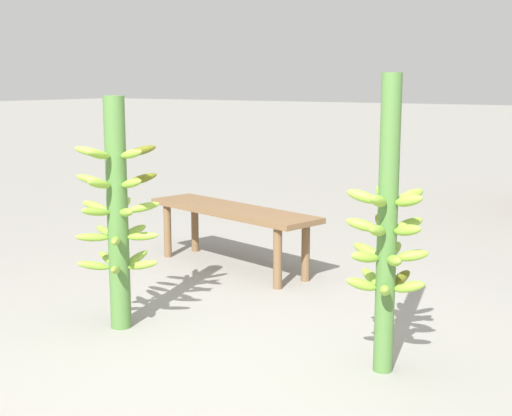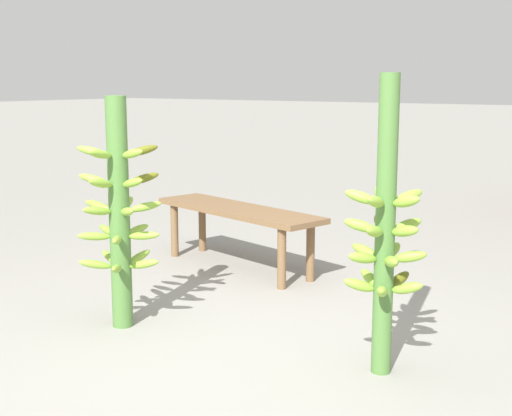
% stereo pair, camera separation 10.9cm
% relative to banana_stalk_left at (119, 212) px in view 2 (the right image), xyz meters
% --- Properties ---
extents(ground_plane, '(80.00, 80.00, 0.00)m').
position_rel_banana_stalk_left_xyz_m(ground_plane, '(0.81, -0.30, -0.67)').
color(ground_plane, gray).
extents(banana_stalk_left, '(0.48, 0.48, 1.32)m').
position_rel_banana_stalk_left_xyz_m(banana_stalk_left, '(0.00, 0.00, 0.00)').
color(banana_stalk_left, '#4C7A38').
rests_on(banana_stalk_left, ground_plane).
extents(banana_stalk_center, '(0.40, 0.40, 1.44)m').
position_rel_banana_stalk_left_xyz_m(banana_stalk_center, '(1.51, 0.24, 0.02)').
color(banana_stalk_center, '#4C7A38').
rests_on(banana_stalk_center, ground_plane).
extents(market_bench, '(1.56, 0.72, 0.47)m').
position_rel_banana_stalk_left_xyz_m(market_bench, '(-0.22, 1.43, -0.27)').
color(market_bench, brown).
rests_on(market_bench, ground_plane).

